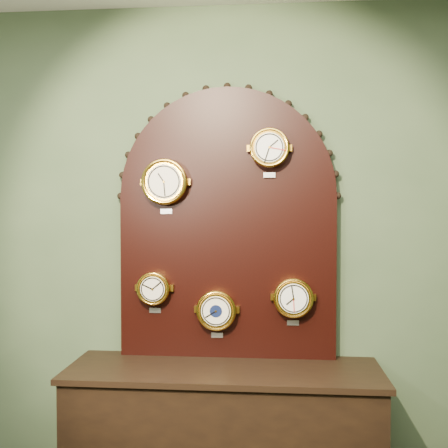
# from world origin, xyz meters

# --- Properties ---
(wall_back) EXTENTS (4.00, 0.00, 4.00)m
(wall_back) POSITION_xyz_m (0.00, 2.50, 1.40)
(wall_back) COLOR #44583C
(wall_back) RESTS_ON ground
(display_board) EXTENTS (1.26, 0.06, 1.53)m
(display_board) POSITION_xyz_m (0.00, 2.45, 1.63)
(display_board) COLOR black
(display_board) RESTS_ON shop_counter
(roman_clock) EXTENTS (0.25, 0.08, 0.30)m
(roman_clock) POSITION_xyz_m (-0.34, 2.38, 1.81)
(roman_clock) COLOR gold
(roman_clock) RESTS_ON display_board
(arabic_clock) EXTENTS (0.21, 0.08, 0.26)m
(arabic_clock) POSITION_xyz_m (0.23, 2.38, 1.99)
(arabic_clock) COLOR gold
(arabic_clock) RESTS_ON display_board
(hygrometer) EXTENTS (0.18, 0.08, 0.24)m
(hygrometer) POSITION_xyz_m (-0.40, 2.38, 1.22)
(hygrometer) COLOR gold
(hygrometer) RESTS_ON display_board
(barometer) EXTENTS (0.22, 0.08, 0.27)m
(barometer) POSITION_xyz_m (-0.05, 2.38, 1.10)
(barometer) COLOR gold
(barometer) RESTS_ON display_board
(tide_clock) EXTENTS (0.22, 0.08, 0.27)m
(tide_clock) POSITION_xyz_m (0.37, 2.38, 1.18)
(tide_clock) COLOR gold
(tide_clock) RESTS_ON display_board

